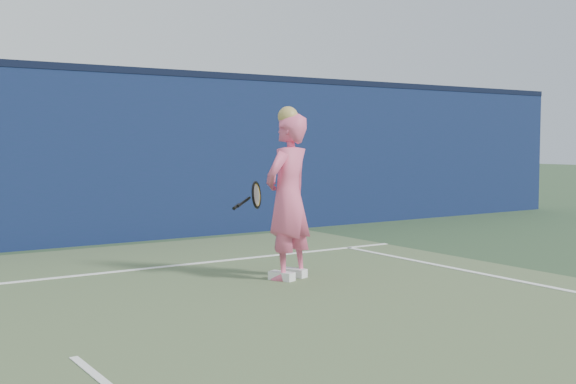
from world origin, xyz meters
TOP-DOWN VIEW (x-y plane):
  - player at (2.84, 2.58)m, footprint 0.77×0.65m
  - racket at (2.67, 3.01)m, footprint 0.54×0.33m

SIDE VIEW (x-z plane):
  - racket at x=2.67m, z-range 0.73..1.05m
  - player at x=2.84m, z-range -0.03..1.84m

